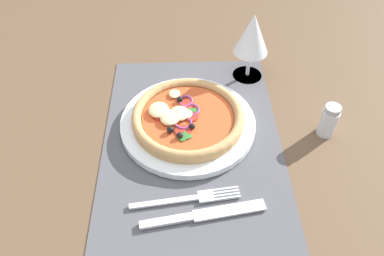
{
  "coord_description": "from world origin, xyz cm",
  "views": [
    {
      "loc": [
        46.83,
        -1.54,
        53.26
      ],
      "look_at": [
        -1.2,
        0.0,
        2.75
      ],
      "focal_mm": 35.92,
      "sensor_mm": 36.0,
      "label": 1
    }
  ],
  "objects_px": {
    "pizza": "(187,117)",
    "plate": "(188,124)",
    "fork": "(192,198)",
    "pepper_shaker": "(329,121)",
    "knife": "(205,215)",
    "wine_glass": "(252,36)"
  },
  "relations": [
    {
      "from": "pepper_shaker",
      "to": "pizza",
      "type": "bearing_deg",
      "value": -94.91
    },
    {
      "from": "fork",
      "to": "knife",
      "type": "height_order",
      "value": "knife"
    },
    {
      "from": "fork",
      "to": "pepper_shaker",
      "type": "height_order",
      "value": "pepper_shaker"
    },
    {
      "from": "pizza",
      "to": "knife",
      "type": "bearing_deg",
      "value": 6.76
    },
    {
      "from": "pepper_shaker",
      "to": "fork",
      "type": "bearing_deg",
      "value": -61.01
    },
    {
      "from": "plate",
      "to": "fork",
      "type": "xyz_separation_m",
      "value": [
        0.16,
        0.0,
        -0.0
      ]
    },
    {
      "from": "pizza",
      "to": "pepper_shaker",
      "type": "relative_size",
      "value": 3.14
    },
    {
      "from": "fork",
      "to": "pepper_shaker",
      "type": "relative_size",
      "value": 2.69
    },
    {
      "from": "plate",
      "to": "knife",
      "type": "xyz_separation_m",
      "value": [
        0.19,
        0.02,
        -0.0
      ]
    },
    {
      "from": "knife",
      "to": "wine_glass",
      "type": "relative_size",
      "value": 1.34
    },
    {
      "from": "plate",
      "to": "knife",
      "type": "distance_m",
      "value": 0.2
    },
    {
      "from": "plate",
      "to": "pepper_shaker",
      "type": "distance_m",
      "value": 0.26
    },
    {
      "from": "fork",
      "to": "wine_glass",
      "type": "height_order",
      "value": "wine_glass"
    },
    {
      "from": "fork",
      "to": "knife",
      "type": "bearing_deg",
      "value": -64.58
    },
    {
      "from": "pizza",
      "to": "fork",
      "type": "bearing_deg",
      "value": 1.2
    },
    {
      "from": "fork",
      "to": "pepper_shaker",
      "type": "distance_m",
      "value": 0.29
    },
    {
      "from": "pizza",
      "to": "plate",
      "type": "bearing_deg",
      "value": 84.01
    },
    {
      "from": "plate",
      "to": "pepper_shaker",
      "type": "height_order",
      "value": "pepper_shaker"
    },
    {
      "from": "knife",
      "to": "pepper_shaker",
      "type": "height_order",
      "value": "pepper_shaker"
    },
    {
      "from": "plate",
      "to": "pizza",
      "type": "xyz_separation_m",
      "value": [
        -0.0,
        -0.0,
        0.02
      ]
    },
    {
      "from": "wine_glass",
      "to": "pepper_shaker",
      "type": "distance_m",
      "value": 0.23
    },
    {
      "from": "plate",
      "to": "fork",
      "type": "relative_size",
      "value": 1.42
    }
  ]
}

